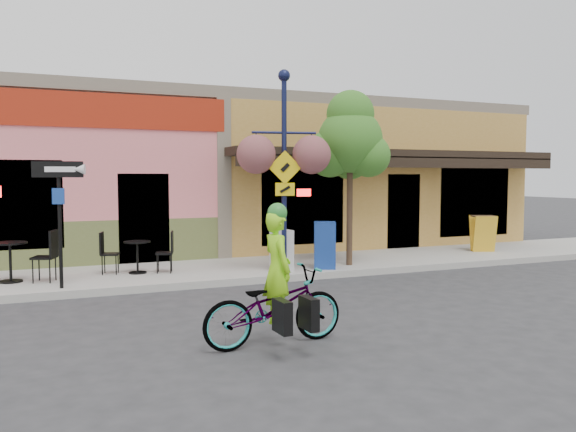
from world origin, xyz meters
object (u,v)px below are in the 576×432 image
(newspaper_box_grey, at_px, (282,250))
(building, at_px, (219,176))
(bicycle, at_px, (274,307))
(newspaper_box_blue, at_px, (325,245))
(cyclist_rider, at_px, (277,288))
(one_way_sign, at_px, (60,225))
(street_tree, at_px, (350,177))
(lamp_post, at_px, (284,172))

(newspaper_box_grey, bearing_deg, building, 83.57)
(bicycle, relative_size, newspaper_box_blue, 1.85)
(building, bearing_deg, newspaper_box_blue, -84.37)
(newspaper_box_blue, bearing_deg, cyclist_rider, -98.66)
(bicycle, distance_m, cyclist_rider, 0.25)
(one_way_sign, bearing_deg, cyclist_rider, -45.56)
(street_tree, bearing_deg, building, 102.47)
(building, xyz_separation_m, newspaper_box_grey, (-0.39, -6.47, -1.65))
(lamp_post, xyz_separation_m, one_way_sign, (-4.49, -0.01, -1.00))
(cyclist_rider, xyz_separation_m, lamp_post, (1.88, 4.37, 1.57))
(lamp_post, xyz_separation_m, newspaper_box_blue, (1.05, 0.15, -1.65))
(bicycle, xyz_separation_m, lamp_post, (1.93, 4.37, 1.81))
(cyclist_rider, height_order, newspaper_box_grey, cyclist_rider)
(one_way_sign, distance_m, newspaper_box_blue, 5.58)
(lamp_post, height_order, newspaper_box_grey, lamp_post)
(building, distance_m, bicycle, 11.43)
(building, height_order, street_tree, building)
(cyclist_rider, bearing_deg, building, -14.63)
(one_way_sign, relative_size, street_tree, 0.57)
(bicycle, xyz_separation_m, newspaper_box_blue, (2.98, 4.52, 0.16))
(newspaper_box_grey, relative_size, street_tree, 0.22)
(newspaper_box_blue, bearing_deg, newspaper_box_grey, -158.79)
(one_way_sign, bearing_deg, bicycle, -46.04)
(building, relative_size, street_tree, 4.42)
(bicycle, xyz_separation_m, street_tree, (3.73, 4.74, 1.70))
(one_way_sign, relative_size, newspaper_box_grey, 2.60)
(cyclist_rider, relative_size, one_way_sign, 0.65)
(bicycle, height_order, one_way_sign, one_way_sign)
(lamp_post, distance_m, newspaper_box_grey, 1.74)
(cyclist_rider, relative_size, street_tree, 0.37)
(one_way_sign, bearing_deg, newspaper_box_blue, 15.24)
(newspaper_box_blue, distance_m, newspaper_box_grey, 1.03)
(building, distance_m, lamp_post, 6.69)
(cyclist_rider, xyz_separation_m, newspaper_box_grey, (1.90, 4.58, -0.16))
(lamp_post, height_order, one_way_sign, lamp_post)
(one_way_sign, relative_size, newspaper_box_blue, 2.23)
(one_way_sign, bearing_deg, building, 67.35)
(bicycle, bearing_deg, building, -14.88)
(newspaper_box_grey, bearing_deg, street_tree, 2.23)
(bicycle, height_order, lamp_post, lamp_post)
(one_way_sign, height_order, newspaper_box_grey, one_way_sign)
(lamp_post, bearing_deg, street_tree, 24.41)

